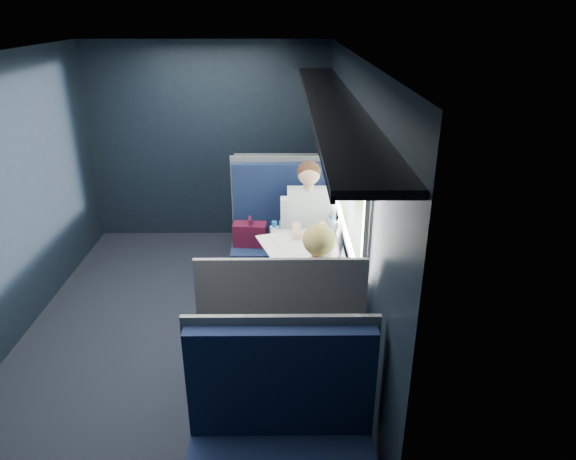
{
  "coord_description": "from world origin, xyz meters",
  "views": [
    {
      "loc": [
        0.87,
        -3.83,
        2.62
      ],
      "look_at": [
        0.9,
        0.0,
        0.95
      ],
      "focal_mm": 32.0,
      "sensor_mm": 36.0,
      "label": 1
    }
  ],
  "objects_px": {
    "seat_row_front": "(283,211)",
    "laptop": "(332,244)",
    "bottle_small": "(331,228)",
    "seat_row_back": "(281,457)",
    "seat_bay_far": "(282,350)",
    "man": "(308,223)",
    "seat_bay_near": "(281,244)",
    "woman": "(317,299)",
    "table": "(304,261)",
    "cup": "(333,227)"
  },
  "relations": [
    {
      "from": "table",
      "to": "seat_row_back",
      "type": "distance_m",
      "value": 1.82
    },
    {
      "from": "seat_row_front",
      "to": "laptop",
      "type": "bearing_deg",
      "value": -76.46
    },
    {
      "from": "laptop",
      "to": "bottle_small",
      "type": "xyz_separation_m",
      "value": [
        0.01,
        0.24,
        0.04
      ]
    },
    {
      "from": "woman",
      "to": "seat_bay_far",
      "type": "bearing_deg",
      "value": -146.18
    },
    {
      "from": "seat_bay_far",
      "to": "woman",
      "type": "bearing_deg",
      "value": 33.82
    },
    {
      "from": "table",
      "to": "bottle_small",
      "type": "height_order",
      "value": "bottle_small"
    },
    {
      "from": "seat_bay_far",
      "to": "woman",
      "type": "relative_size",
      "value": 0.95
    },
    {
      "from": "table",
      "to": "cup",
      "type": "bearing_deg",
      "value": 57.4
    },
    {
      "from": "table",
      "to": "cup",
      "type": "height_order",
      "value": "cup"
    },
    {
      "from": "seat_bay_near",
      "to": "woman",
      "type": "distance_m",
      "value": 1.63
    },
    {
      "from": "seat_bay_far",
      "to": "laptop",
      "type": "height_order",
      "value": "seat_bay_far"
    },
    {
      "from": "seat_row_back",
      "to": "table",
      "type": "bearing_deg",
      "value": 84.2
    },
    {
      "from": "table",
      "to": "seat_bay_far",
      "type": "relative_size",
      "value": 0.79
    },
    {
      "from": "seat_bay_near",
      "to": "man",
      "type": "distance_m",
      "value": 0.43
    },
    {
      "from": "seat_row_front",
      "to": "bottle_small",
      "type": "relative_size",
      "value": 5.14
    },
    {
      "from": "man",
      "to": "laptop",
      "type": "bearing_deg",
      "value": -75.27
    },
    {
      "from": "table",
      "to": "seat_row_back",
      "type": "height_order",
      "value": "seat_row_back"
    },
    {
      "from": "laptop",
      "to": "cup",
      "type": "bearing_deg",
      "value": 84.38
    },
    {
      "from": "laptop",
      "to": "cup",
      "type": "distance_m",
      "value": 0.38
    },
    {
      "from": "seat_row_back",
      "to": "woman",
      "type": "height_order",
      "value": "woman"
    },
    {
      "from": "seat_bay_far",
      "to": "bottle_small",
      "type": "bearing_deg",
      "value": 69.87
    },
    {
      "from": "seat_bay_far",
      "to": "seat_row_front",
      "type": "xyz_separation_m",
      "value": [
        0.0,
        2.67,
        -0.0
      ]
    },
    {
      "from": "seat_row_front",
      "to": "seat_row_back",
      "type": "height_order",
      "value": "same"
    },
    {
      "from": "seat_bay_far",
      "to": "seat_row_back",
      "type": "height_order",
      "value": "seat_bay_far"
    },
    {
      "from": "seat_bay_near",
      "to": "laptop",
      "type": "xyz_separation_m",
      "value": [
        0.43,
        -0.82,
        0.38
      ]
    },
    {
      "from": "seat_row_front",
      "to": "woman",
      "type": "relative_size",
      "value": 0.88
    },
    {
      "from": "man",
      "to": "seat_bay_near",
      "type": "bearing_deg",
      "value": 146.77
    },
    {
      "from": "woman",
      "to": "bottle_small",
      "type": "bearing_deg",
      "value": 79.9
    },
    {
      "from": "seat_bay_far",
      "to": "man",
      "type": "distance_m",
      "value": 1.62
    },
    {
      "from": "laptop",
      "to": "bottle_small",
      "type": "bearing_deg",
      "value": 88.24
    },
    {
      "from": "seat_bay_near",
      "to": "woman",
      "type": "bearing_deg",
      "value": -80.57
    },
    {
      "from": "seat_bay_near",
      "to": "seat_row_back",
      "type": "height_order",
      "value": "seat_bay_near"
    },
    {
      "from": "seat_row_front",
      "to": "seat_row_back",
      "type": "distance_m",
      "value": 3.59
    },
    {
      "from": "seat_bay_near",
      "to": "seat_row_back",
      "type": "xyz_separation_m",
      "value": [
        0.01,
        -2.67,
        -0.01
      ]
    },
    {
      "from": "seat_row_back",
      "to": "cup",
      "type": "height_order",
      "value": "seat_row_back"
    },
    {
      "from": "woman",
      "to": "cup",
      "type": "bearing_deg",
      "value": 79.63
    },
    {
      "from": "woman",
      "to": "laptop",
      "type": "relative_size",
      "value": 3.91
    },
    {
      "from": "cup",
      "to": "man",
      "type": "bearing_deg",
      "value": 128.0
    },
    {
      "from": "seat_row_front",
      "to": "laptop",
      "type": "xyz_separation_m",
      "value": [
        0.42,
        -1.75,
        0.39
      ]
    },
    {
      "from": "seat_bay_near",
      "to": "seat_row_back",
      "type": "relative_size",
      "value": 1.09
    },
    {
      "from": "table",
      "to": "seat_bay_near",
      "type": "relative_size",
      "value": 0.79
    },
    {
      "from": "seat_row_front",
      "to": "bottle_small",
      "type": "distance_m",
      "value": 1.62
    },
    {
      "from": "seat_row_back",
      "to": "laptop",
      "type": "relative_size",
      "value": 3.43
    },
    {
      "from": "seat_row_back",
      "to": "bottle_small",
      "type": "relative_size",
      "value": 5.14
    },
    {
      "from": "laptop",
      "to": "bottle_small",
      "type": "relative_size",
      "value": 1.5
    },
    {
      "from": "cup",
      "to": "seat_bay_far",
      "type": "bearing_deg",
      "value": -109.34
    },
    {
      "from": "bottle_small",
      "to": "seat_bay_far",
      "type": "bearing_deg",
      "value": -110.13
    },
    {
      "from": "seat_bay_near",
      "to": "woman",
      "type": "relative_size",
      "value": 0.95
    },
    {
      "from": "woman",
      "to": "cup",
      "type": "xyz_separation_m",
      "value": [
        0.21,
        1.14,
        0.06
      ]
    },
    {
      "from": "seat_row_back",
      "to": "cup",
      "type": "relative_size",
      "value": 11.73
    }
  ]
}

